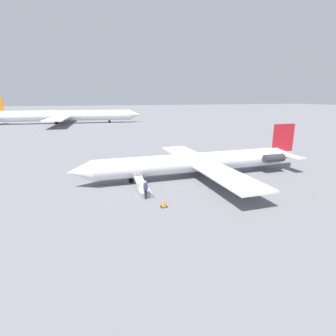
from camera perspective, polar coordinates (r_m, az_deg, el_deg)
The scene contains 6 objects.
ground_plane at distance 31.04m, azimuth 5.64°, elevation -1.91°, with size 600.00×600.00×0.00m, color slate.
airplane_main at distance 30.92m, azimuth 7.14°, elevation 1.31°, with size 28.28×21.52×5.82m.
airplane_taxiing_distant at distance 102.21m, azimuth -21.31°, elevation 10.59°, with size 52.36×40.56×9.47m.
boarding_stairs at distance 25.57m, azimuth -5.34°, elevation -4.83°, with size 1.11×4.02×1.53m.
passenger at distance 24.07m, azimuth -4.91°, elevation -4.47°, with size 0.36×0.54×1.74m.
traffic_cone_near_stairs at distance 22.53m, azimuth -0.89°, elevation -7.74°, with size 0.58×0.58×0.64m.
Camera 1 is at (11.83, 27.23, 9.04)m, focal length 28.00 mm.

